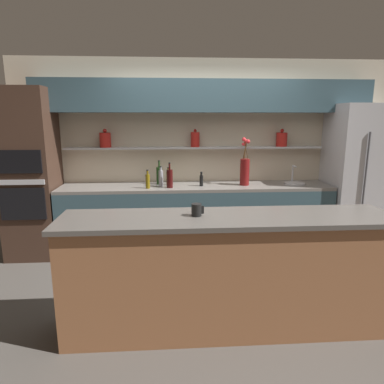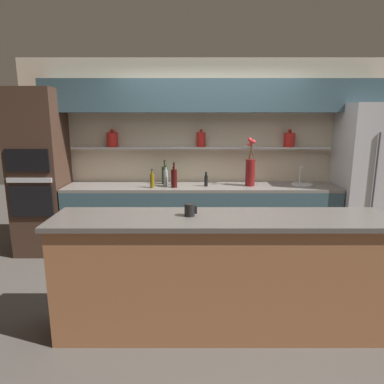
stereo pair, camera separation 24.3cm
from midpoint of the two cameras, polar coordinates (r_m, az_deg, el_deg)
The scene contains 15 objects.
ground_plane at distance 3.76m, azimuth 5.74°, elevation -16.60°, with size 12.00×12.00×0.00m, color #4C4742.
back_wall_unit at distance 4.83m, azimuth 4.31°, elevation 9.12°, with size 5.20×0.44×2.60m.
back_counter_unit at distance 4.72m, azimuth 2.90°, elevation -4.39°, with size 3.63×0.62×0.92m.
island_counter at distance 3.01m, azimuth 7.09°, elevation -13.43°, with size 2.79×0.61×1.02m.
refrigerator at distance 5.20m, azimuth 28.94°, elevation 1.70°, with size 0.89×0.73×1.99m.
oven_tower at distance 4.96m, azimuth -22.80°, elevation 2.92°, with size 0.64×0.64×2.18m.
flower_vase at distance 4.64m, azimuth 11.13°, elevation 3.73°, with size 0.12×0.17×0.64m.
sink_fixture at distance 4.88m, azimuth 19.15°, elevation 1.34°, with size 0.28×0.28×0.25m.
bottle_oil_0 at distance 4.65m, azimuth -1.65°, elevation 2.42°, with size 0.06×0.06×0.24m.
bottle_wine_1 at distance 4.70m, azimuth -3.14°, elevation 2.85°, with size 0.08×0.08×0.33m.
bottle_oil_2 at distance 4.45m, azimuth -5.16°, elevation 1.96°, with size 0.05×0.05×0.25m.
bottle_wine_3 at distance 4.46m, azimuth -1.50°, elevation 2.34°, with size 0.08×0.08×0.33m.
bottle_spirit_4 at distance 4.56m, azimuth -2.93°, elevation 2.44°, with size 0.06×0.06×0.27m.
bottle_sauce_5 at distance 4.55m, azimuth 3.84°, elevation 1.98°, with size 0.05×0.05×0.19m.
coffee_mug at distance 2.81m, azimuth 2.02°, elevation -3.02°, with size 0.10×0.08×0.10m.
Camera 2 is at (-0.24, -3.28, 1.82)m, focal length 32.00 mm.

